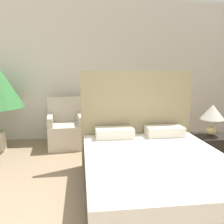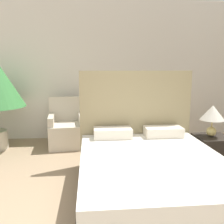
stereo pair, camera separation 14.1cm
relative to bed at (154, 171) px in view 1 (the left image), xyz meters
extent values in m
cube|color=silver|center=(-0.28, 2.65, 1.15)|extent=(10.00, 0.06, 2.90)
cube|color=#4C4238|center=(0.00, -0.10, -0.15)|extent=(1.66, 2.07, 0.30)
cube|color=white|center=(0.00, -0.10, 0.11)|extent=(1.63, 2.03, 0.21)
cube|color=tan|center=(0.00, 0.96, 0.43)|extent=(1.70, 0.06, 1.46)
cube|color=silver|center=(-0.37, 0.74, 0.28)|extent=(0.54, 0.30, 0.14)
cube|color=silver|center=(0.37, 0.74, 0.28)|extent=(0.54, 0.30, 0.14)
cube|color=beige|center=(-1.14, 2.00, -0.08)|extent=(0.73, 0.75, 0.44)
cube|color=beige|center=(-1.17, 2.32, 0.39)|extent=(0.68, 0.12, 0.49)
cube|color=beige|center=(-1.43, 1.98, 0.23)|extent=(0.16, 0.63, 0.17)
cube|color=beige|center=(-0.86, 2.03, 0.23)|extent=(0.16, 0.63, 0.17)
cube|color=beige|center=(-0.11, 2.00, -0.08)|extent=(0.68, 0.70, 0.44)
cube|color=beige|center=(-0.11, 2.32, 0.39)|extent=(0.67, 0.07, 0.49)
cube|color=beige|center=(-0.40, 2.01, 0.23)|extent=(0.11, 0.62, 0.17)
cube|color=beige|center=(0.17, 2.00, 0.23)|extent=(0.11, 0.62, 0.17)
cube|color=black|center=(1.13, 0.72, -0.05)|extent=(0.48, 0.49, 0.49)
sphere|color=tan|center=(1.12, 0.74, 0.27)|extent=(0.14, 0.14, 0.14)
cylinder|color=tan|center=(1.12, 0.74, 0.39)|extent=(0.02, 0.02, 0.11)
cone|color=beige|center=(1.12, 0.74, 0.55)|extent=(0.36, 0.36, 0.22)
cylinder|color=gold|center=(-0.63, 2.05, -0.05)|extent=(0.29, 0.29, 0.49)
camera|label=1|loc=(-0.85, -2.72, 1.21)|focal=40.00mm
camera|label=2|loc=(-0.71, -2.74, 1.21)|focal=40.00mm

